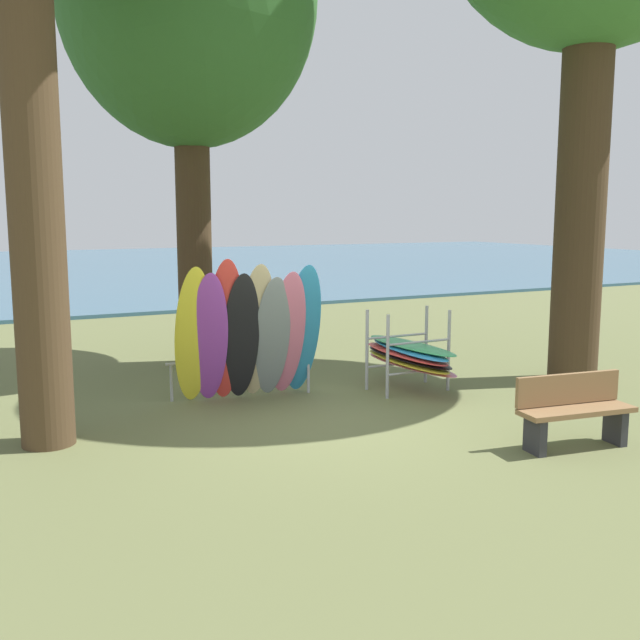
{
  "coord_description": "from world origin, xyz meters",
  "views": [
    {
      "loc": [
        -4.2,
        -8.32,
        2.7
      ],
      "look_at": [
        0.66,
        1.4,
        1.1
      ],
      "focal_mm": 40.52,
      "sensor_mm": 36.0,
      "label": 1
    }
  ],
  "objects_px": {
    "leaning_board_pile": "(249,335)",
    "board_storage_rack": "(408,355)",
    "tree_mid_behind": "(188,0)",
    "park_bench": "(574,409)"
  },
  "relations": [
    {
      "from": "leaning_board_pile",
      "to": "park_bench",
      "type": "bearing_deg",
      "value": -53.73
    },
    {
      "from": "tree_mid_behind",
      "to": "board_storage_rack",
      "type": "distance_m",
      "value": 7.07
    },
    {
      "from": "tree_mid_behind",
      "to": "leaning_board_pile",
      "type": "relative_size",
      "value": 3.96
    },
    {
      "from": "board_storage_rack",
      "to": "park_bench",
      "type": "distance_m",
      "value": 3.19
    },
    {
      "from": "tree_mid_behind",
      "to": "leaning_board_pile",
      "type": "bearing_deg",
      "value": -92.49
    },
    {
      "from": "board_storage_rack",
      "to": "park_bench",
      "type": "relative_size",
      "value": 1.48
    },
    {
      "from": "tree_mid_behind",
      "to": "park_bench",
      "type": "relative_size",
      "value": 6.17
    },
    {
      "from": "leaning_board_pile",
      "to": "tree_mid_behind",
      "type": "bearing_deg",
      "value": 87.51
    },
    {
      "from": "tree_mid_behind",
      "to": "leaning_board_pile",
      "type": "xyz_separation_m",
      "value": [
        -0.13,
        -3.0,
        -5.31
      ]
    },
    {
      "from": "leaning_board_pile",
      "to": "board_storage_rack",
      "type": "distance_m",
      "value": 2.52
    }
  ]
}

